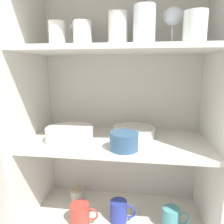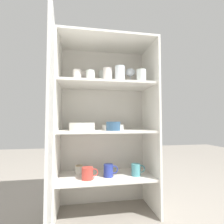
{
  "view_description": "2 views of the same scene",
  "coord_description": "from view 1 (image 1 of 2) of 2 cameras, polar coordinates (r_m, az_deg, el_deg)",
  "views": [
    {
      "loc": [
        0.11,
        -0.75,
        1.02
      ],
      "look_at": [
        -0.03,
        0.21,
        0.82
      ],
      "focal_mm": 35.0,
      "sensor_mm": 36.0,
      "label": 1
    },
    {
      "loc": [
        -0.21,
        -1.32,
        0.77
      ],
      "look_at": [
        0.05,
        0.18,
        0.86
      ],
      "focal_mm": 28.0,
      "sensor_mm": 36.0,
      "label": 2
    }
  ],
  "objects": [
    {
      "name": "shelf_board_middle",
      "position": [
        1.01,
        1.37,
        -7.72
      ],
      "size": [
        0.8,
        0.39,
        0.02
      ],
      "primitive_type": "cube",
      "color": "silver"
    },
    {
      "name": "tumbler_glass_1",
      "position": [
        0.92,
        1.56,
        20.77
      ],
      "size": [
        0.08,
        0.08,
        0.13
      ],
      "color": "silver",
      "rests_on": "shelf_board_upper"
    },
    {
      "name": "wine_glass_1",
      "position": [
        1.13,
        -8.77,
        20.55
      ],
      "size": [
        0.09,
        0.09,
        0.14
      ],
      "color": "silver",
      "rests_on": "shelf_board_upper"
    },
    {
      "name": "cupboard_side_left",
      "position": [
        1.11,
        -20.06,
        -4.1
      ],
      "size": [
        0.02,
        0.42,
        1.47
      ],
      "primitive_type": "cube",
      "color": "white",
      "rests_on": "ground_plane"
    },
    {
      "name": "mixing_bowl_large",
      "position": [
        0.99,
        -11.04,
        -5.53
      ],
      "size": [
        0.21,
        0.21,
        0.06
      ],
      "color": "silver",
      "rests_on": "shelf_board_middle"
    },
    {
      "name": "shelf_board_upper",
      "position": [
        0.95,
        1.49,
        15.88
      ],
      "size": [
        0.8,
        0.39,
        0.02
      ],
      "primitive_type": "cube",
      "color": "silver"
    },
    {
      "name": "storage_jar",
      "position": [
        1.27,
        -9.19,
        -20.5
      ],
      "size": [
        0.07,
        0.07,
        0.07
      ],
      "color": "beige",
      "rests_on": "shelf_board_lower"
    },
    {
      "name": "tumbler_glass_3",
      "position": [
        0.89,
        8.45,
        21.43
      ],
      "size": [
        0.08,
        0.08,
        0.14
      ],
      "color": "white",
      "rests_on": "shelf_board_upper"
    },
    {
      "name": "tumbler_glass_5",
      "position": [
        1.08,
        1.48,
        19.83
      ],
      "size": [
        0.08,
        0.08,
        0.15
      ],
      "color": "white",
      "rests_on": "shelf_board_upper"
    },
    {
      "name": "tumbler_glass_0",
      "position": [
        0.84,
        20.9,
        20.03
      ],
      "size": [
        0.08,
        0.08,
        0.1
      ],
      "color": "white",
      "rests_on": "shelf_board_upper"
    },
    {
      "name": "coffee_mug_extra_1",
      "position": [
        1.11,
        15.29,
        -25.22
      ],
      "size": [
        0.12,
        0.08,
        0.1
      ],
      "color": "teal",
      "rests_on": "shelf_board_lower"
    },
    {
      "name": "shelf_board_lower",
      "position": [
        1.19,
        1.27,
        -25.59
      ],
      "size": [
        0.8,
        0.39,
        0.02
      ],
      "primitive_type": "cube",
      "color": "silver"
    },
    {
      "name": "cupboard_side_right",
      "position": [
        1.03,
        24.72,
        -5.71
      ],
      "size": [
        0.02,
        0.42,
        1.47
      ],
      "primitive_type": "cube",
      "color": "white",
      "rests_on": "ground_plane"
    },
    {
      "name": "coffee_mug_primary",
      "position": [
        1.12,
        1.88,
        -24.54
      ],
      "size": [
        0.12,
        0.08,
        0.1
      ],
      "color": "#283893",
      "rests_on": "shelf_board_lower"
    },
    {
      "name": "serving_bowl_small",
      "position": [
        0.87,
        3.13,
        -7.43
      ],
      "size": [
        0.12,
        0.12,
        0.07
      ],
      "color": "#33567A",
      "rests_on": "shelf_board_middle"
    },
    {
      "name": "cupboard_back_panel",
      "position": [
        1.19,
        2.52,
        -2.48
      ],
      "size": [
        0.84,
        0.02,
        1.47
      ],
      "primitive_type": "cube",
      "color": "silver",
      "rests_on": "ground_plane"
    },
    {
      "name": "plate_stack_white",
      "position": [
        1.05,
        5.74,
        -5.12
      ],
      "size": [
        0.2,
        0.2,
        0.04
      ],
      "color": "silver",
      "rests_on": "shelf_board_middle"
    },
    {
      "name": "tumbler_glass_2",
      "position": [
        0.95,
        -7.74,
        19.5
      ],
      "size": [
        0.08,
        0.08,
        0.1
      ],
      "color": "white",
      "rests_on": "shelf_board_upper"
    },
    {
      "name": "coffee_mug_extra_2",
      "position": [
        1.12,
        -8.28,
        -24.88
      ],
      "size": [
        0.13,
        0.09,
        0.1
      ],
      "color": "#BC3D33",
      "rests_on": "shelf_board_lower"
    },
    {
      "name": "tumbler_glass_4",
      "position": [
        0.99,
        -14.15,
        19.01
      ],
      "size": [
        0.07,
        0.07,
        0.11
      ],
      "color": "silver",
      "rests_on": "shelf_board_upper"
    },
    {
      "name": "wine_glass_0",
      "position": [
        0.96,
        15.64,
        22.61
      ],
      "size": [
        0.09,
        0.09,
        0.15
      ],
      "color": "white",
      "rests_on": "shelf_board_upper"
    }
  ]
}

